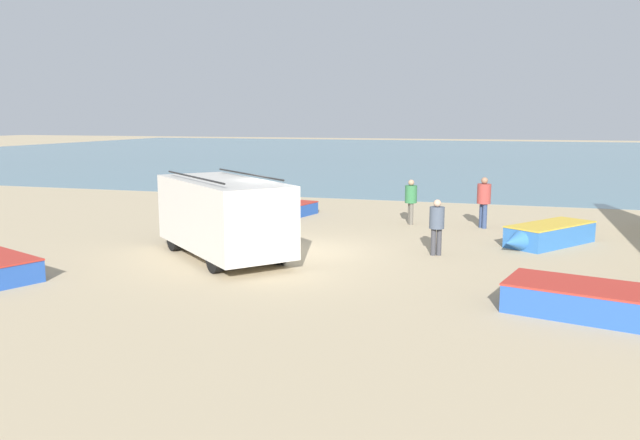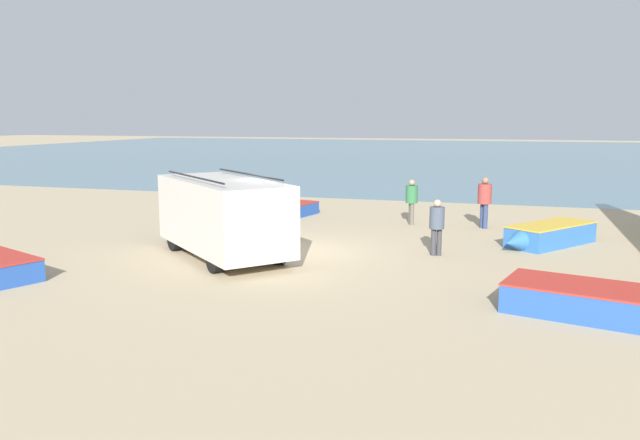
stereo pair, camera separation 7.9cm
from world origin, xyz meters
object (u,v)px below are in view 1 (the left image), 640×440
fishing_rowboat_3 (602,302)px  parked_van (223,215)px  fisherman_0 (437,222)px  fisherman_2 (411,198)px  fishing_rowboat_2 (285,211)px  fisherman_1 (484,198)px  fishing_rowboat_1 (547,235)px

fishing_rowboat_3 → parked_van: bearing=178.4°
fisherman_0 → parked_van: bearing=88.1°
fishing_rowboat_3 → fisherman_2: fisherman_2 is taller
fisherman_0 → fishing_rowboat_2: bearing=30.2°
fishing_rowboat_2 → fisherman_1: (7.50, -0.29, 0.82)m
fishing_rowboat_3 → fisherman_0: 5.95m
fisherman_2 → fisherman_0: bearing=-98.9°
parked_van → fisherman_0: bearing=-119.7°
fishing_rowboat_1 → fishing_rowboat_3: 7.04m
parked_van → fisherman_1: size_ratio=2.86×
fishing_rowboat_1 → fishing_rowboat_2: (-9.50, 2.81, -0.07)m
fisherman_1 → parked_van: bearing=-172.0°
fishing_rowboat_3 → fisherman_1: size_ratio=2.32×
fisherman_1 → fishing_rowboat_2: bearing=140.2°
fishing_rowboat_2 → parked_van: bearing=-160.1°
fishing_rowboat_2 → fishing_rowboat_3: fishing_rowboat_3 is taller
fisherman_0 → fisherman_2: (-1.47, 4.93, 0.03)m
parked_van → fisherman_2: 8.02m
fishing_rowboat_2 → fisherman_0: (6.43, -5.21, 0.70)m
fishing_rowboat_1 → fishing_rowboat_2: size_ratio=0.89×
fishing_rowboat_3 → fisherman_2: bearing=133.0°
parked_van → fishing_rowboat_2: bearing=-42.1°
fishing_rowboat_1 → fisherman_1: 3.30m
fishing_rowboat_1 → fisherman_2: (-4.54, 2.53, 0.65)m
fishing_rowboat_1 → fishing_rowboat_3: (0.64, -7.01, -0.03)m
fisherman_1 → fisherman_2: fisherman_1 is taller
fishing_rowboat_1 → fisherman_2: size_ratio=2.16×
fishing_rowboat_2 → fisherman_1: fisherman_1 is taller
fisherman_1 → fisherman_0: bearing=-139.8°
parked_van → fishing_rowboat_3: 9.76m
fisherman_1 → fisherman_2: size_ratio=1.10×
parked_van → fishing_rowboat_3: bearing=-154.6°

